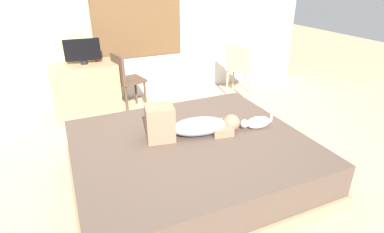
{
  "coord_description": "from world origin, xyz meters",
  "views": [
    {
      "loc": [
        -1.05,
        -2.27,
        1.9
      ],
      "look_at": [
        0.07,
        0.25,
        0.6
      ],
      "focal_mm": 28.62,
      "sensor_mm": 36.0,
      "label": 1
    }
  ],
  "objects_px": {
    "cat": "(257,122)",
    "bed": "(191,161)",
    "desk": "(86,89)",
    "tv_monitor": "(82,51)",
    "chair_spare": "(239,66)",
    "cup": "(97,58)",
    "person_lying": "(189,125)",
    "chair_by_desk": "(125,78)"
  },
  "relations": [
    {
      "from": "bed",
      "to": "person_lying",
      "type": "relative_size",
      "value": 2.35
    },
    {
      "from": "cat",
      "to": "desk",
      "type": "bearing_deg",
      "value": 123.78
    },
    {
      "from": "person_lying",
      "to": "tv_monitor",
      "type": "distance_m",
      "value": 2.17
    },
    {
      "from": "person_lying",
      "to": "tv_monitor",
      "type": "xyz_separation_m",
      "value": [
        -0.73,
        2.01,
        0.36
      ]
    },
    {
      "from": "tv_monitor",
      "to": "cat",
      "type": "bearing_deg",
      "value": -56.74
    },
    {
      "from": "cup",
      "to": "chair_spare",
      "type": "bearing_deg",
      "value": -9.45
    },
    {
      "from": "bed",
      "to": "desk",
      "type": "relative_size",
      "value": 2.46
    },
    {
      "from": "bed",
      "to": "tv_monitor",
      "type": "xyz_separation_m",
      "value": [
        -0.7,
        2.12,
        0.7
      ]
    },
    {
      "from": "desk",
      "to": "chair_by_desk",
      "type": "distance_m",
      "value": 0.59
    },
    {
      "from": "bed",
      "to": "cat",
      "type": "height_order",
      "value": "cat"
    },
    {
      "from": "person_lying",
      "to": "cup",
      "type": "relative_size",
      "value": 11.29
    },
    {
      "from": "tv_monitor",
      "to": "desk",
      "type": "bearing_deg",
      "value": 180.0
    },
    {
      "from": "bed",
      "to": "tv_monitor",
      "type": "height_order",
      "value": "tv_monitor"
    },
    {
      "from": "desk",
      "to": "chair_spare",
      "type": "distance_m",
      "value": 2.42
    },
    {
      "from": "chair_spare",
      "to": "tv_monitor",
      "type": "bearing_deg",
      "value": 173.59
    },
    {
      "from": "cup",
      "to": "tv_monitor",
      "type": "bearing_deg",
      "value": -153.59
    },
    {
      "from": "desk",
      "to": "tv_monitor",
      "type": "bearing_deg",
      "value": -0.0
    },
    {
      "from": "cat",
      "to": "tv_monitor",
      "type": "distance_m",
      "value": 2.61
    },
    {
      "from": "bed",
      "to": "tv_monitor",
      "type": "bearing_deg",
      "value": 108.24
    },
    {
      "from": "person_lying",
      "to": "cup",
      "type": "height_order",
      "value": "cup"
    },
    {
      "from": "tv_monitor",
      "to": "cup",
      "type": "xyz_separation_m",
      "value": [
        0.19,
        0.1,
        -0.14
      ]
    },
    {
      "from": "chair_spare",
      "to": "chair_by_desk",
      "type": "bearing_deg",
      "value": 175.96
    },
    {
      "from": "person_lying",
      "to": "cat",
      "type": "bearing_deg",
      "value": -11.91
    },
    {
      "from": "chair_spare",
      "to": "cat",
      "type": "bearing_deg",
      "value": -116.86
    },
    {
      "from": "cup",
      "to": "chair_spare",
      "type": "height_order",
      "value": "chair_spare"
    },
    {
      "from": "bed",
      "to": "cup",
      "type": "distance_m",
      "value": 2.34
    },
    {
      "from": "bed",
      "to": "cup",
      "type": "height_order",
      "value": "cup"
    },
    {
      "from": "cat",
      "to": "cup",
      "type": "height_order",
      "value": "cup"
    },
    {
      "from": "cat",
      "to": "bed",
      "type": "bearing_deg",
      "value": 177.12
    },
    {
      "from": "cat",
      "to": "cup",
      "type": "distance_m",
      "value": 2.57
    },
    {
      "from": "person_lying",
      "to": "cat",
      "type": "relative_size",
      "value": 2.64
    },
    {
      "from": "bed",
      "to": "chair_spare",
      "type": "relative_size",
      "value": 2.58
    },
    {
      "from": "tv_monitor",
      "to": "chair_spare",
      "type": "distance_m",
      "value": 2.42
    },
    {
      "from": "tv_monitor",
      "to": "cup",
      "type": "height_order",
      "value": "tv_monitor"
    },
    {
      "from": "chair_by_desk",
      "to": "chair_spare",
      "type": "bearing_deg",
      "value": -4.04
    },
    {
      "from": "tv_monitor",
      "to": "chair_spare",
      "type": "height_order",
      "value": "tv_monitor"
    },
    {
      "from": "chair_by_desk",
      "to": "chair_spare",
      "type": "height_order",
      "value": "same"
    },
    {
      "from": "cat",
      "to": "chair_by_desk",
      "type": "bearing_deg",
      "value": 113.75
    },
    {
      "from": "desk",
      "to": "tv_monitor",
      "type": "distance_m",
      "value": 0.55
    },
    {
      "from": "cat",
      "to": "person_lying",
      "type": "bearing_deg",
      "value": 168.09
    },
    {
      "from": "bed",
      "to": "desk",
      "type": "bearing_deg",
      "value": 108.92
    },
    {
      "from": "tv_monitor",
      "to": "cup",
      "type": "relative_size",
      "value": 5.76
    }
  ]
}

